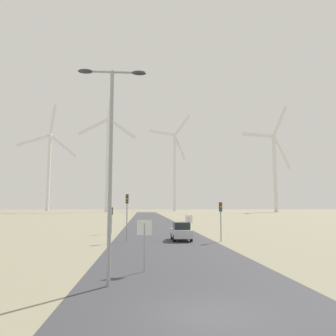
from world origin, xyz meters
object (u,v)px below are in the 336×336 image
(traffic_light_post_near_right, at_px, (221,213))
(wind_turbine_center, at_px, (175,165))
(streetlamp, at_px, (111,147))
(traffic_light_post_near_left, at_px, (127,207))
(car_approaching, at_px, (181,231))
(wind_turbine_far_left, at_px, (49,164))
(wind_turbine_left, at_px, (108,155))
(stop_sign_far, at_px, (189,222))
(wind_turbine_right, at_px, (275,164))
(traffic_light_post_mid_left, at_px, (112,214))
(stop_sign_near, at_px, (144,235))

(traffic_light_post_near_right, xyz_separation_m, wind_turbine_center, (14.10, 188.37, 28.41))
(streetlamp, relative_size, traffic_light_post_near_left, 2.12)
(car_approaching, distance_m, wind_turbine_center, 190.25)
(wind_turbine_far_left, bearing_deg, wind_turbine_left, -39.03)
(stop_sign_far, distance_m, wind_turbine_right, 161.71)
(streetlamp, relative_size, wind_turbine_center, 0.15)
(wind_turbine_center, bearing_deg, car_approaching, -95.45)
(traffic_light_post_near_left, relative_size, traffic_light_post_mid_left, 1.41)
(streetlamp, distance_m, wind_turbine_right, 183.25)
(streetlamp, height_order, traffic_light_post_near_left, streetlamp)
(traffic_light_post_near_left, xyz_separation_m, car_approaching, (5.44, 0.60, -2.44))
(car_approaching, bearing_deg, stop_sign_far, 68.40)
(car_approaching, bearing_deg, traffic_light_post_near_left, -173.66)
(stop_sign_near, relative_size, wind_turbine_right, 0.04)
(traffic_light_post_near_right, height_order, traffic_light_post_mid_left, traffic_light_post_near_right)
(traffic_light_post_near_left, xyz_separation_m, wind_turbine_far_left, (-61.21, 190.05, 28.03))
(car_approaching, height_order, wind_turbine_center, wind_turbine_center)
(stop_sign_near, bearing_deg, stop_sign_far, 74.79)
(streetlamp, relative_size, traffic_light_post_near_right, 2.57)
(stop_sign_far, height_order, traffic_light_post_mid_left, traffic_light_post_mid_left)
(streetlamp, bearing_deg, traffic_light_post_near_right, 61.89)
(traffic_light_post_near_right, distance_m, wind_turbine_far_left, 205.41)
(streetlamp, bearing_deg, wind_turbine_right, 65.12)
(traffic_light_post_mid_left, height_order, wind_turbine_right, wind_turbine_right)
(stop_sign_far, bearing_deg, car_approaching, -111.60)
(traffic_light_post_near_right, xyz_separation_m, wind_turbine_far_left, (-70.39, 190.84, 28.59))
(wind_turbine_left, bearing_deg, stop_sign_near, -83.22)
(wind_turbine_left, bearing_deg, streetlamp, -83.85)
(stop_sign_near, distance_m, wind_turbine_right, 180.39)
(streetlamp, height_order, car_approaching, streetlamp)
(traffic_light_post_near_right, relative_size, wind_turbine_center, 0.06)
(stop_sign_near, relative_size, traffic_light_post_near_right, 0.71)
(stop_sign_near, height_order, wind_turbine_right, wind_turbine_right)
(traffic_light_post_near_left, height_order, traffic_light_post_near_right, traffic_light_post_near_left)
(traffic_light_post_near_left, xyz_separation_m, wind_turbine_center, (23.28, 187.58, 27.86))
(stop_sign_near, distance_m, car_approaching, 15.90)
(traffic_light_post_mid_left, distance_m, wind_turbine_right, 160.98)
(streetlamp, xyz_separation_m, wind_turbine_left, (-18.67, 173.36, 26.46))
(stop_sign_far, relative_size, traffic_light_post_near_right, 0.63)
(traffic_light_post_near_right, xyz_separation_m, car_approaching, (-3.74, 1.39, -1.88))
(traffic_light_post_near_left, relative_size, wind_turbine_far_left, 0.06)
(streetlamp, height_order, wind_turbine_right, wind_turbine_right)
(traffic_light_post_near_left, bearing_deg, wind_turbine_center, 82.93)
(traffic_light_post_near_right, bearing_deg, traffic_light_post_near_left, 175.10)
(wind_turbine_center, bearing_deg, stop_sign_near, -96.10)
(traffic_light_post_near_left, relative_size, traffic_light_post_near_right, 1.21)
(streetlamp, height_order, stop_sign_far, streetlamp)
(wind_turbine_right, bearing_deg, wind_turbine_center, 142.93)
(wind_turbine_left, xyz_separation_m, wind_turbine_right, (95.24, -8.23, -5.28))
(streetlamp, relative_size, car_approaching, 2.38)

